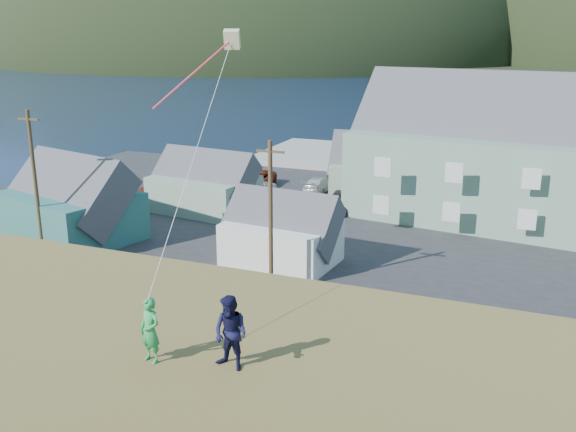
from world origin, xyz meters
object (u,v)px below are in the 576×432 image
(kite_flyer_green, at_px, (150,330))
(shed_teal, at_px, (70,202))
(wharf, at_px, (378,159))
(shed_white, at_px, (281,231))
(shed_palegreen_near, at_px, (204,184))
(kite_flyer_navy, at_px, (231,333))
(shed_palegreen_far, at_px, (393,170))

(kite_flyer_green, bearing_deg, shed_teal, 148.34)
(wharf, relative_size, shed_white, 3.45)
(wharf, height_order, kite_flyer_green, kite_flyer_green)
(shed_palegreen_near, bearing_deg, kite_flyer_navy, -52.15)
(wharf, bearing_deg, kite_flyer_green, -80.93)
(shed_teal, distance_m, shed_white, 15.67)
(wharf, bearing_deg, shed_palegreen_near, -107.97)
(shed_teal, bearing_deg, shed_palegreen_far, 60.44)
(shed_white, bearing_deg, shed_palegreen_near, 145.02)
(wharf, height_order, shed_palegreen_far, shed_palegreen_far)
(shed_white, relative_size, kite_flyer_navy, 4.46)
(shed_teal, bearing_deg, kite_flyer_green, -31.27)
(shed_palegreen_near, bearing_deg, shed_teal, -110.25)
(shed_white, height_order, kite_flyer_navy, kite_flyer_navy)
(shed_palegreen_far, height_order, kite_flyer_navy, kite_flyer_navy)
(kite_flyer_navy, bearing_deg, shed_palegreen_near, 130.66)
(shed_teal, bearing_deg, wharf, 83.96)
(shed_palegreen_far, bearing_deg, shed_teal, -142.72)
(shed_palegreen_far, bearing_deg, kite_flyer_green, -92.85)
(shed_palegreen_far, relative_size, kite_flyer_green, 7.56)
(shed_palegreen_near, height_order, shed_white, shed_palegreen_near)
(shed_teal, relative_size, shed_white, 1.42)
(kite_flyer_green, bearing_deg, kite_flyer_navy, 27.00)
(shed_white, height_order, kite_flyer_green, kite_flyer_green)
(shed_palegreen_near, xyz_separation_m, kite_flyer_green, (17.46, -33.40, 5.62))
(shed_palegreen_near, xyz_separation_m, shed_white, (10.44, -8.84, -0.14))
(shed_white, xyz_separation_m, shed_palegreen_far, (2.97, 17.98, 0.56))
(shed_teal, xyz_separation_m, shed_palegreen_far, (18.60, 18.98, -0.00))
(shed_teal, distance_m, kite_flyer_navy, 34.10)
(shed_teal, height_order, shed_white, shed_teal)
(shed_palegreen_near, relative_size, kite_flyer_navy, 5.40)
(wharf, relative_size, shed_palegreen_near, 2.85)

